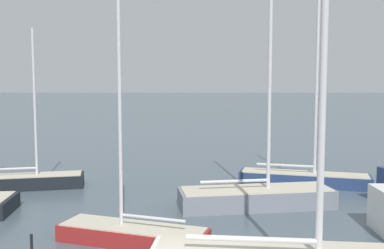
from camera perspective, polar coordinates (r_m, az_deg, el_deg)
sailboat_0 at (r=21.44m, az=14.87°, el=-6.52°), size 6.25×2.97×9.71m
sailboat_2 at (r=17.24m, az=8.75°, el=-9.12°), size 6.22×2.62×11.08m
sailboat_3 at (r=21.54m, az=-20.72°, el=-6.86°), size 5.17×2.31×7.39m
sailboat_4 at (r=13.48m, az=-7.74°, el=-13.85°), size 4.77×2.68×7.89m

